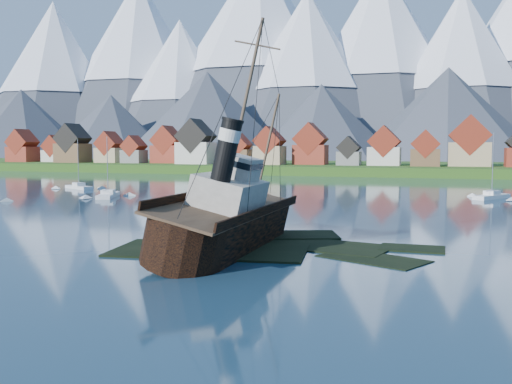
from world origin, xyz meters
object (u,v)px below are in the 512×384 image
(sailboat_c, at_px, (79,188))
(sailboat_d, at_px, (492,197))
(sailboat_f, at_px, (108,196))
(tugboat_wreck, at_px, (228,218))

(sailboat_c, relative_size, sailboat_d, 0.93)
(sailboat_c, height_order, sailboat_d, sailboat_d)
(sailboat_d, height_order, sailboat_f, sailboat_d)
(tugboat_wreck, height_order, sailboat_f, tugboat_wreck)
(tugboat_wreck, distance_m, sailboat_f, 59.59)
(sailboat_c, distance_m, sailboat_f, 24.63)
(sailboat_d, bearing_deg, tugboat_wreck, -81.11)
(sailboat_d, bearing_deg, sailboat_c, -144.58)
(sailboat_d, relative_size, sailboat_f, 1.06)
(sailboat_c, height_order, sailboat_f, sailboat_f)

